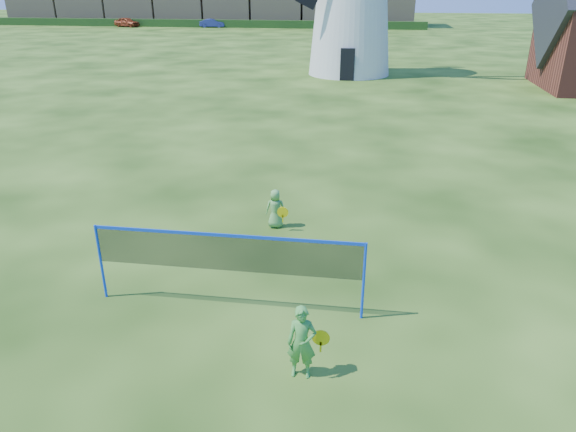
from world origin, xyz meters
The scene contains 7 objects.
ground centered at (0.00, 0.00, 0.00)m, with size 220.00×220.00×0.00m, color black.
badminton_net centered at (-0.77, -0.56, 1.14)m, with size 5.05×0.05×1.55m.
player_girl centered at (0.82, -2.25, 0.62)m, with size 0.65×0.35×1.25m.
player_boy centered at (-0.50, 3.13, 0.50)m, with size 0.63×0.43×1.00m.
hedge centered at (-22.00, 66.00, 0.50)m, with size 62.00×0.80×1.00m, color #193814.
car_left centered at (-31.98, 65.05, 0.63)m, with size 1.48×3.68×1.25m, color maroon.
car_right centered at (-19.92, 65.77, 0.56)m, with size 1.19×3.40×1.12m, color navy.
Camera 1 is at (1.57, -8.81, 5.68)m, focal length 32.87 mm.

